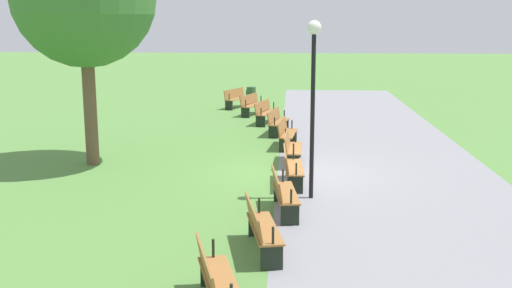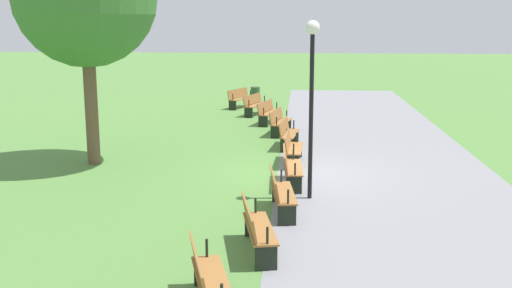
% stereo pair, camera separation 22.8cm
% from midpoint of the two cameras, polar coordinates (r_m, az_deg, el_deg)
% --- Properties ---
extents(ground_plane, '(120.00, 120.00, 0.00)m').
position_cam_midpoint_polar(ground_plane, '(16.45, 3.26, -2.78)').
color(ground_plane, '#54843D').
extents(path_paving, '(39.54, 5.91, 0.01)m').
position_cam_midpoint_polar(path_paving, '(16.63, 11.94, -2.84)').
color(path_paving, gray).
rests_on(path_paving, ground).
extents(bench_0, '(1.81, 1.16, 0.89)m').
position_cam_midpoint_polar(bench_0, '(28.56, -2.09, 4.38)').
color(bench_0, '#996633').
rests_on(bench_0, ground).
extents(bench_1, '(1.83, 1.05, 0.89)m').
position_cam_midpoint_polar(bench_1, '(26.39, -0.66, 3.78)').
color(bench_1, '#996633').
rests_on(bench_1, ground).
extents(bench_2, '(1.83, 0.93, 0.89)m').
position_cam_midpoint_polar(bench_2, '(24.18, 0.63, 3.06)').
color(bench_2, '#996633').
rests_on(bench_2, ground).
extents(bench_3, '(1.83, 0.81, 0.89)m').
position_cam_midpoint_polar(bench_3, '(21.95, 1.72, 2.17)').
color(bench_3, '#996633').
rests_on(bench_3, ground).
extents(bench_4, '(1.81, 0.68, 0.89)m').
position_cam_midpoint_polar(bench_4, '(19.71, 2.54, 1.07)').
color(bench_4, '#996633').
rests_on(bench_4, ground).
extents(bench_5, '(1.79, 0.54, 0.89)m').
position_cam_midpoint_polar(bench_5, '(17.46, 3.00, -0.33)').
color(bench_5, '#996633').
rests_on(bench_5, ground).
extents(bench_6, '(1.79, 0.54, 0.89)m').
position_cam_midpoint_polar(bench_6, '(15.22, 2.92, -2.13)').
color(bench_6, '#996633').
rests_on(bench_6, ground).
extents(bench_7, '(1.81, 0.68, 0.89)m').
position_cam_midpoint_polar(bench_7, '(13.00, 2.03, -4.53)').
color(bench_7, '#996633').
rests_on(bench_7, ground).
extents(bench_8, '(1.83, 0.81, 0.89)m').
position_cam_midpoint_polar(bench_8, '(10.86, -0.17, -7.84)').
color(bench_8, '#996633').
rests_on(bench_8, ground).
extents(bench_9, '(1.83, 0.93, 0.89)m').
position_cam_midpoint_polar(bench_9, '(8.84, -4.61, -12.60)').
color(bench_9, '#996633').
rests_on(bench_9, ground).
extents(lamp_post, '(0.32, 0.32, 4.09)m').
position_cam_midpoint_polar(lamp_post, '(13.70, 4.95, 6.35)').
color(lamp_post, black).
rests_on(lamp_post, ground).
extents(trash_bin, '(0.47, 0.47, 0.76)m').
position_cam_midpoint_polar(trash_bin, '(30.59, -0.67, 4.70)').
color(trash_bin, '#2D512D').
rests_on(trash_bin, ground).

